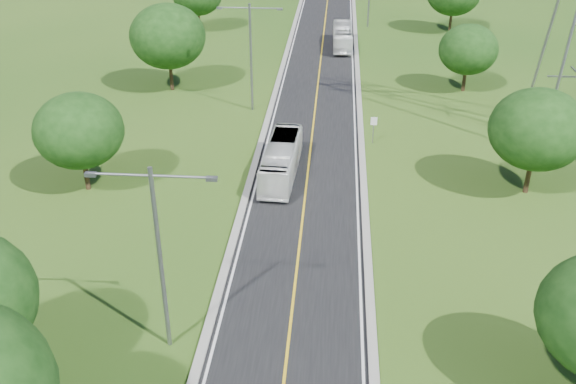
{
  "coord_description": "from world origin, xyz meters",
  "views": [
    {
      "loc": [
        1.94,
        -12.4,
        22.28
      ],
      "look_at": [
        -0.85,
        23.13,
        3.0
      ],
      "focal_mm": 40.0,
      "sensor_mm": 36.0,
      "label": 1
    }
  ],
  "objects": [
    {
      "name": "ground",
      "position": [
        0.0,
        60.0,
        0.0
      ],
      "size": [
        260.0,
        260.0,
        0.0
      ],
      "primitive_type": "plane",
      "color": "#204814",
      "rests_on": "ground"
    },
    {
      "name": "road",
      "position": [
        0.0,
        66.0,
        0.03
      ],
      "size": [
        8.0,
        150.0,
        0.06
      ],
      "primitive_type": "cube",
      "color": "black",
      "rests_on": "ground"
    },
    {
      "name": "curb_left",
      "position": [
        -4.25,
        66.0,
        0.11
      ],
      "size": [
        0.5,
        150.0,
        0.22
      ],
      "primitive_type": "cube",
      "color": "gray",
      "rests_on": "ground"
    },
    {
      "name": "curb_right",
      "position": [
        4.25,
        66.0,
        0.11
      ],
      "size": [
        0.5,
        150.0,
        0.22
      ],
      "primitive_type": "cube",
      "color": "gray",
      "rests_on": "ground"
    },
    {
      "name": "speed_limit_sign",
      "position": [
        5.2,
        37.98,
        1.6
      ],
      "size": [
        0.55,
        0.09,
        2.4
      ],
      "color": "slate",
      "rests_on": "ground"
    },
    {
      "name": "streetlight_near_left",
      "position": [
        -6.0,
        12.0,
        5.94
      ],
      "size": [
        5.9,
        0.25,
        10.0
      ],
      "color": "slate",
      "rests_on": "ground"
    },
    {
      "name": "streetlight_mid_left",
      "position": [
        -6.0,
        45.0,
        5.94
      ],
      "size": [
        5.9,
        0.25,
        10.0
      ],
      "color": "slate",
      "rests_on": "ground"
    },
    {
      "name": "tree_lb",
      "position": [
        -16.0,
        28.0,
        4.64
      ],
      "size": [
        6.3,
        6.3,
        7.33
      ],
      "color": "black",
      "rests_on": "ground"
    },
    {
      "name": "tree_lc",
      "position": [
        -15.0,
        50.0,
        5.58
      ],
      "size": [
        7.56,
        7.56,
        8.79
      ],
      "color": "black",
      "rests_on": "ground"
    },
    {
      "name": "tree_rb",
      "position": [
        16.0,
        30.0,
        4.95
      ],
      "size": [
        6.72,
        6.72,
        7.82
      ],
      "color": "black",
      "rests_on": "ground"
    },
    {
      "name": "tree_rc",
      "position": [
        15.0,
        52.0,
        4.33
      ],
      "size": [
        5.88,
        5.88,
        6.84
      ],
      "color": "black",
      "rests_on": "ground"
    },
    {
      "name": "bus_outbound",
      "position": [
        2.49,
        67.19,
        1.39
      ],
      "size": [
        2.41,
        9.58,
        2.66
      ],
      "primitive_type": "imported",
      "rotation": [
        0.0,
        0.0,
        3.16
      ],
      "color": "white",
      "rests_on": "road"
    },
    {
      "name": "bus_inbound",
      "position": [
        -1.99,
        31.23,
        1.38
      ],
      "size": [
        2.66,
        9.59,
        2.65
      ],
      "primitive_type": "imported",
      "rotation": [
        0.0,
        0.0,
        -0.05
      ],
      "color": "white",
      "rests_on": "road"
    }
  ]
}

